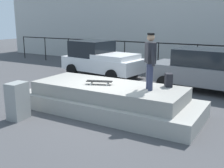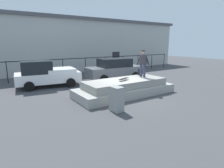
{
  "view_description": "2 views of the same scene",
  "coord_description": "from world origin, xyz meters",
  "px_view_note": "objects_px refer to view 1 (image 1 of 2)",
  "views": [
    {
      "loc": [
        4.51,
        -7.41,
        2.98
      ],
      "look_at": [
        -0.33,
        0.91,
        0.68
      ],
      "focal_mm": 43.97,
      "sensor_mm": 36.0,
      "label": 1
    },
    {
      "loc": [
        -6.56,
        -8.62,
        3.04
      ],
      "look_at": [
        -0.04,
        1.23,
        0.43
      ],
      "focal_mm": 30.0,
      "sensor_mm": 36.0,
      "label": 2
    }
  ],
  "objects_px": {
    "skateboarder": "(150,58)",
    "car_grey_sedan_mid": "(207,70)",
    "backpack": "(169,80)",
    "car_white_pickup_near": "(101,59)",
    "utility_box": "(18,101)",
    "skateboard": "(99,81)"
  },
  "relations": [
    {
      "from": "car_white_pickup_near",
      "to": "car_grey_sedan_mid",
      "type": "relative_size",
      "value": 0.92
    },
    {
      "from": "skateboard",
      "to": "car_grey_sedan_mid",
      "type": "distance_m",
      "value": 5.15
    },
    {
      "from": "skateboard",
      "to": "car_grey_sedan_mid",
      "type": "xyz_separation_m",
      "value": [
        2.44,
        4.53,
        -0.12
      ]
    },
    {
      "from": "car_white_pickup_near",
      "to": "backpack",
      "type": "bearing_deg",
      "value": -38.62
    },
    {
      "from": "skateboarder",
      "to": "utility_box",
      "type": "xyz_separation_m",
      "value": [
        -3.41,
        -2.02,
        -1.31
      ]
    },
    {
      "from": "car_white_pickup_near",
      "to": "utility_box",
      "type": "distance_m",
      "value": 6.89
    },
    {
      "from": "skateboarder",
      "to": "backpack",
      "type": "bearing_deg",
      "value": 59.72
    },
    {
      "from": "utility_box",
      "to": "skateboarder",
      "type": "bearing_deg",
      "value": 26.05
    },
    {
      "from": "backpack",
      "to": "car_white_pickup_near",
      "type": "distance_m",
      "value": 6.56
    },
    {
      "from": "car_white_pickup_near",
      "to": "skateboard",
      "type": "bearing_deg",
      "value": -57.83
    },
    {
      "from": "car_grey_sedan_mid",
      "to": "utility_box",
      "type": "relative_size",
      "value": 4.33
    },
    {
      "from": "skateboard",
      "to": "backpack",
      "type": "height_order",
      "value": "backpack"
    },
    {
      "from": "backpack",
      "to": "car_white_pickup_near",
      "type": "relative_size",
      "value": 0.09
    },
    {
      "from": "skateboarder",
      "to": "skateboard",
      "type": "distance_m",
      "value": 1.86
    },
    {
      "from": "skateboard",
      "to": "utility_box",
      "type": "xyz_separation_m",
      "value": [
        -1.77,
        -1.81,
        -0.45
      ]
    },
    {
      "from": "skateboarder",
      "to": "utility_box",
      "type": "bearing_deg",
      "value": -149.35
    },
    {
      "from": "skateboard",
      "to": "car_white_pickup_near",
      "type": "xyz_separation_m",
      "value": [
        -3.11,
        4.94,
        -0.1
      ]
    },
    {
      "from": "car_grey_sedan_mid",
      "to": "skateboard",
      "type": "bearing_deg",
      "value": -118.34
    },
    {
      "from": "backpack",
      "to": "utility_box",
      "type": "bearing_deg",
      "value": 92.86
    },
    {
      "from": "skateboarder",
      "to": "car_grey_sedan_mid",
      "type": "distance_m",
      "value": 4.5
    },
    {
      "from": "car_white_pickup_near",
      "to": "car_grey_sedan_mid",
      "type": "height_order",
      "value": "car_white_pickup_near"
    },
    {
      "from": "backpack",
      "to": "car_grey_sedan_mid",
      "type": "height_order",
      "value": "car_grey_sedan_mid"
    }
  ]
}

